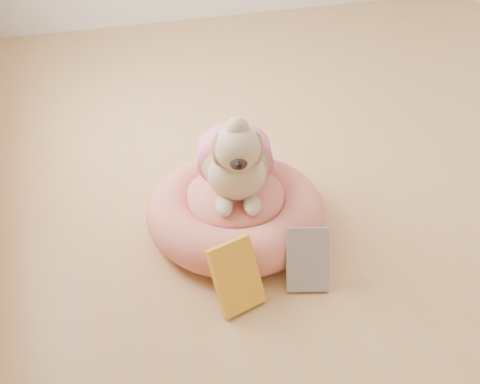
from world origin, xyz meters
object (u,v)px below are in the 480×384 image
object	(u,v)px
dog	(235,144)
book_yellow	(236,276)
pet_bed	(236,211)
book_white	(307,259)

from	to	relation	value
dog	book_yellow	distance (m)	0.48
dog	pet_bed	bearing A→B (deg)	-93.04
book_yellow	book_white	world-z (taller)	book_yellow
dog	book_white	xyz separation A→B (m)	(0.12, -0.39, -0.25)
book_yellow	dog	bearing A→B (deg)	57.29
pet_bed	dog	size ratio (longest dim) A/B	1.38
pet_bed	book_yellow	bearing A→B (deg)	-108.05
dog	book_yellow	xyz separation A→B (m)	(-0.13, -0.40, -0.24)
dog	book_white	size ratio (longest dim) A/B	2.26
pet_bed	book_white	world-z (taller)	book_white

